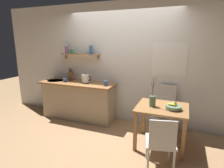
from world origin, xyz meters
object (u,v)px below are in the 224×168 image
at_px(fruit_bowl, 173,106).
at_px(dining_chair_near, 161,142).
at_px(coffee_mug_by_sink, 65,80).
at_px(coffee_mug_spare, 105,83).
at_px(electric_kettle, 86,79).
at_px(twig_vase, 152,101).
at_px(knife_block, 71,76).
at_px(dining_table, 162,113).
at_px(dining_chair_far, 166,106).

bearing_deg(fruit_bowl, dining_chair_near, -98.81).
height_order(coffee_mug_by_sink, coffee_mug_spare, coffee_mug_spare).
bearing_deg(coffee_mug_by_sink, electric_kettle, 9.41).
xyz_separation_m(dining_chair_near, electric_kettle, (-1.89, 1.23, 0.53)).
xyz_separation_m(twig_vase, coffee_mug_spare, (-1.10, 0.47, 0.12)).
xyz_separation_m(dining_chair_near, twig_vase, (-0.25, 0.67, 0.36)).
bearing_deg(fruit_bowl, coffee_mug_by_sink, 169.08).
height_order(knife_block, coffee_mug_by_sink, knife_block).
xyz_separation_m(dining_table, coffee_mug_by_sink, (-2.32, 0.42, 0.33)).
bearing_deg(dining_table, coffee_mug_spare, 161.38).
bearing_deg(knife_block, dining_chair_far, -0.30).
bearing_deg(fruit_bowl, dining_table, 162.32).
distance_m(dining_table, fruit_bowl, 0.26).
xyz_separation_m(dining_table, electric_kettle, (-1.80, 0.51, 0.39)).
height_order(electric_kettle, coffee_mug_spare, electric_kettle).
height_order(dining_chair_far, coffee_mug_spare, coffee_mug_spare).
bearing_deg(twig_vase, coffee_mug_by_sink, 167.72).
distance_m(fruit_bowl, coffee_mug_spare, 1.54).
relative_size(dining_chair_near, coffee_mug_spare, 6.54).
distance_m(dining_chair_near, knife_block, 2.77).
distance_m(twig_vase, coffee_mug_spare, 1.20).
height_order(fruit_bowl, coffee_mug_by_sink, coffee_mug_by_sink).
height_order(dining_table, dining_chair_far, dining_chair_far).
xyz_separation_m(dining_table, coffee_mug_spare, (-1.27, 0.43, 0.34)).
distance_m(dining_chair_far, coffee_mug_by_sink, 2.38).
bearing_deg(dining_chair_near, electric_kettle, 146.98).
height_order(dining_chair_near, dining_chair_far, dining_chair_far).
bearing_deg(coffee_mug_spare, dining_chair_near, -40.25).
bearing_deg(coffee_mug_by_sink, fruit_bowl, -10.92).
bearing_deg(electric_kettle, dining_chair_far, 3.40).
xyz_separation_m(dining_chair_far, knife_block, (-2.28, 0.01, 0.49)).
xyz_separation_m(dining_chair_near, dining_chair_far, (-0.07, 1.34, 0.06)).
bearing_deg(knife_block, fruit_bowl, -15.70).
bearing_deg(dining_chair_far, twig_vase, -104.98).
relative_size(dining_chair_far, fruit_bowl, 3.75).
bearing_deg(electric_kettle, knife_block, 165.54).
height_order(knife_block, coffee_mug_spare, knife_block).
xyz_separation_m(dining_chair_far, electric_kettle, (-1.82, -0.11, 0.47)).
distance_m(dining_table, twig_vase, 0.28).
xyz_separation_m(dining_chair_far, fruit_bowl, (0.18, -0.68, 0.25)).
height_order(dining_chair_near, electric_kettle, electric_kettle).
relative_size(electric_kettle, coffee_mug_spare, 2.06).
xyz_separation_m(knife_block, coffee_mug_spare, (1.00, -0.20, -0.07)).
xyz_separation_m(electric_kettle, knife_block, (-0.46, 0.12, 0.02)).
bearing_deg(twig_vase, fruit_bowl, -2.41).
distance_m(dining_chair_near, coffee_mug_by_sink, 2.71).
xyz_separation_m(dining_chair_near, coffee_mug_by_sink, (-2.41, 1.14, 0.47)).
distance_m(dining_chair_near, twig_vase, 0.80).
height_order(dining_chair_near, coffee_mug_spare, coffee_mug_spare).
xyz_separation_m(knife_block, coffee_mug_by_sink, (-0.05, -0.21, -0.08)).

